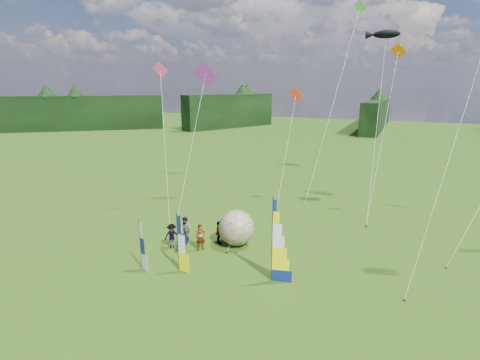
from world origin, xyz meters
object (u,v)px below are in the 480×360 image
at_px(bol_inflatable, 236,228).
at_px(spectator_c, 172,236).
at_px(feather_banner_main, 272,241).
at_px(spectator_b, 185,229).
at_px(spectator_a, 201,237).
at_px(side_banner_left, 178,243).
at_px(spectator_d, 219,233).
at_px(kite_whale, 378,111).
at_px(side_banner_far, 140,245).
at_px(camp_chair, 181,244).

relative_size(bol_inflatable, spectator_c, 1.43).
xyz_separation_m(feather_banner_main, spectator_b, (-7.54, 2.73, -1.55)).
bearing_deg(spectator_a, feather_banner_main, -62.17).
bearing_deg(feather_banner_main, side_banner_left, 177.16).
xyz_separation_m(spectator_a, spectator_d, (0.69, 1.38, -0.07)).
height_order(side_banner_left, spectator_b, side_banner_left).
bearing_deg(spectator_b, kite_whale, 63.36).
height_order(bol_inflatable, spectator_d, bol_inflatable).
bearing_deg(side_banner_left, side_banner_far, -156.56).
relative_size(camp_chair, kite_whale, 0.07).
distance_m(side_banner_far, bol_inflatable, 6.84).
xyz_separation_m(side_banner_left, spectator_a, (-0.27, 3.12, -0.88)).
bearing_deg(side_banner_far, spectator_c, 112.42).
relative_size(side_banner_left, bol_inflatable, 1.41).
relative_size(feather_banner_main, kite_whale, 0.28).
xyz_separation_m(spectator_b, camp_chair, (0.63, -1.55, -0.36)).
bearing_deg(side_banner_far, kite_whale, 81.62).
bearing_deg(spectator_a, spectator_c, 152.13).
bearing_deg(spectator_d, feather_banner_main, -161.45).
xyz_separation_m(feather_banner_main, spectator_c, (-7.82, 1.41, -1.60)).
relative_size(side_banner_far, spectator_a, 1.69).
xyz_separation_m(camp_chair, kite_whale, (10.68, 16.14, 8.16)).
distance_m(side_banner_left, spectator_d, 4.61).
bearing_deg(side_banner_left, spectator_b, 122.45).
distance_m(feather_banner_main, spectator_d, 6.36).
height_order(spectator_a, kite_whale, kite_whale).
distance_m(side_banner_far, spectator_b, 4.65).
bearing_deg(spectator_c, camp_chair, -65.53).
relative_size(feather_banner_main, side_banner_far, 1.59).
bearing_deg(spectator_c, side_banner_far, -141.55).
bearing_deg(kite_whale, spectator_b, -122.40).
bearing_deg(feather_banner_main, camp_chair, 155.84).
bearing_deg(camp_chair, kite_whale, 60.86).
height_order(side_banner_left, bol_inflatable, side_banner_left).
xyz_separation_m(spectator_c, spectator_d, (2.66, 1.94, -0.03)).
xyz_separation_m(feather_banner_main, bol_inflatable, (-3.97, 3.76, -1.21)).
relative_size(spectator_a, spectator_c, 1.04).
bearing_deg(spectator_a, spectator_d, 19.77).
xyz_separation_m(bol_inflatable, spectator_c, (-3.85, -2.35, -0.39)).
xyz_separation_m(spectator_d, kite_whale, (8.92, 13.97, 7.88)).
relative_size(spectator_a, camp_chair, 1.60).
distance_m(bol_inflatable, spectator_b, 3.73).
relative_size(side_banner_left, kite_whale, 0.21).
bearing_deg(kite_whale, feather_banner_main, -96.89).
distance_m(bol_inflatable, spectator_c, 4.52).
xyz_separation_m(feather_banner_main, side_banner_far, (-7.84, -1.87, -0.92)).
bearing_deg(bol_inflatable, camp_chair, -138.71).
height_order(feather_banner_main, bol_inflatable, feather_banner_main).
bearing_deg(spectator_c, bol_inflatable, -19.78).
xyz_separation_m(spectator_b, kite_whale, (11.31, 14.60, 7.80)).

